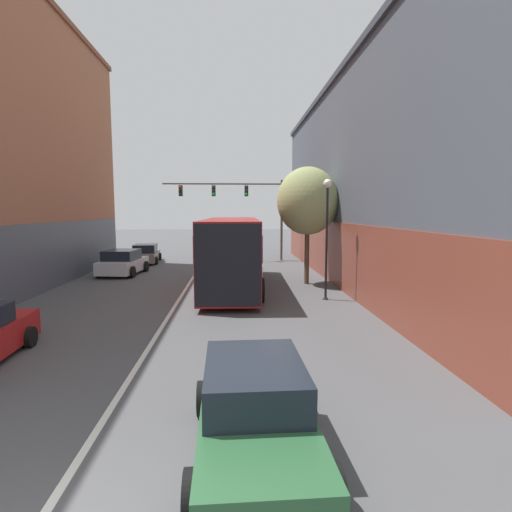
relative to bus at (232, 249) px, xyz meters
The scene contains 9 objects.
lane_center_line 2.98m from the bus, 167.87° to the right, with size 0.14×42.63×0.01m.
building_right_storefront 9.63m from the bus, 10.13° to the left, with size 7.51×29.75×10.59m.
bus is the anchor object (origin of this frame).
hatchback_foreground 13.60m from the bus, 88.16° to the right, with size 2.03×4.13×1.39m.
parked_car_left_near 11.96m from the bus, 122.42° to the left, with size 2.19×4.34×1.36m.
parked_car_left_far 7.97m from the bus, 145.66° to the left, with size 2.45×4.00×1.48m.
traffic_signal_gantry 11.16m from the bus, 86.73° to the left, with size 8.98×0.36×6.08m.
street_lamp 5.11m from the bus, 36.00° to the right, with size 0.37×0.37×5.07m.
street_tree_near 4.59m from the bus, 12.38° to the left, with size 3.12×2.81×5.98m.
Camera 1 is at (2.38, -3.61, 3.75)m, focal length 28.00 mm.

